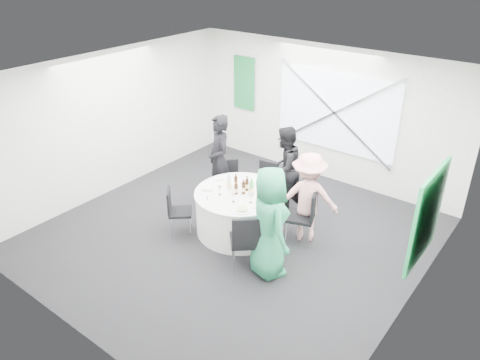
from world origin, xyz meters
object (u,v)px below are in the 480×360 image
Objects in this scene: chair_front_right at (246,238)px; person_woman_pink at (308,197)px; green_water_bottle at (251,189)px; clear_water_bottle at (229,183)px; person_man_back_left at (219,160)px; person_woman_green at (269,223)px; banquet_table at (240,212)px; chair_back_left at (230,179)px; chair_back_right at (306,212)px; chair_front_left at (176,208)px; person_man_back at (284,168)px; chair_back at (266,181)px.

person_woman_pink is (0.28, 1.34, 0.20)m from chair_front_right.
green_water_bottle is 0.45m from clear_water_bottle.
person_man_back_left is 1.00× the size of person_woman_green.
banquet_table is 0.88× the size of person_woman_green.
chair_back_right is at bearing -58.17° from chair_back_left.
chair_front_left is (-1.92, -1.10, -0.09)m from chair_back_right.
person_woman_green reaches higher than person_man_back_left.
person_woman_pink is (1.82, -0.20, 0.30)m from chair_back_left.
chair_front_left is (-0.04, -1.44, 0.00)m from chair_back_left.
chair_back_right is 1.30m from person_man_back.
chair_back_right is 1.06m from person_woman_green.
green_water_bottle is at bearing 4.24° from person_woman_pink.
person_woman_pink is at bearing -97.26° from chair_front_left.
person_woman_green is (2.00, -1.25, 0.00)m from person_man_back_left.
green_water_bottle is (0.22, 0.03, 0.51)m from banquet_table.
person_woman_green is (1.03, -0.64, 0.50)m from banquet_table.
person_woman_pink reaches higher than banquet_table.
person_woman_green is at bearing -63.21° from chair_back.
person_woman_green is at bearing -22.11° from chair_back_right.
person_man_back_left reaches higher than green_water_bottle.
chair_back_right is at bearing 19.33° from banquet_table.
chair_front_right is 1.59m from chair_front_left.
person_man_back_left is at bearing 139.82° from clear_water_bottle.
person_woman_green reaches higher than green_water_bottle.
person_woman_green is (-0.05, -1.02, 0.30)m from chair_back_right.
person_man_back is at bearing 61.58° from person_man_back_left.
clear_water_bottle is at bearing -100.22° from chair_back_left.
banquet_table is 1.86× the size of chair_back_left.
green_water_bottle is 1.08× the size of clear_water_bottle.
chair_back_left is at bearing -164.05° from chair_back.
person_woman_pink is 4.85× the size of green_water_bottle.
person_man_back_left reaches higher than chair_front_left.
clear_water_bottle reaches higher than banquet_table.
banquet_table is 1.03m from chair_back.
green_water_bottle reaches higher than chair_back_right.
chair_front_left is at bearing 6.98° from person_woman_pink.
chair_back_right is 1.26m from chair_front_right.
chair_back is 0.44m from person_man_back.
banquet_table is at bearing -90.00° from chair_back_left.
banquet_table is 0.55m from clear_water_bottle.
person_man_back_left is at bearing -0.24° from person_woman_green.
chair_front_left is 0.48× the size of person_man_back_left.
person_woman_green is at bearing 0.25° from person_man_back_left.
banquet_table is at bearing -90.00° from chair_back_right.
chair_back is 0.70m from chair_back_left.
green_water_bottle is at bearing -7.59° from person_woman_green.
clear_water_bottle is (-1.32, -0.39, 0.30)m from chair_back_right.
banquet_table is 1.79× the size of chair_back.
person_man_back reaches higher than chair_back.
chair_front_right is 0.45m from person_woman_green.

